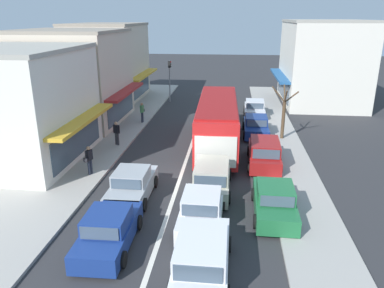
% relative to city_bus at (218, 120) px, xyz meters
% --- Properties ---
extents(ground_plane, '(140.00, 140.00, 0.00)m').
position_rel_city_bus_xyz_m(ground_plane, '(-1.77, -5.32, -1.88)').
color(ground_plane, '#2D2D30').
extents(lane_centre_line, '(0.20, 28.00, 0.01)m').
position_rel_city_bus_xyz_m(lane_centre_line, '(-1.77, -1.32, -1.88)').
color(lane_centre_line, silver).
rests_on(lane_centre_line, ground).
extents(sidewalk_left, '(5.20, 44.00, 0.14)m').
position_rel_city_bus_xyz_m(sidewalk_left, '(-8.57, 0.68, -1.81)').
color(sidewalk_left, '#A39E96').
rests_on(sidewalk_left, ground).
extents(kerb_right, '(2.80, 44.00, 0.12)m').
position_rel_city_bus_xyz_m(kerb_right, '(4.43, 0.68, -1.82)').
color(kerb_right, '#A39E96').
rests_on(kerb_right, ground).
extents(shopfront_corner_near, '(8.66, 8.55, 6.82)m').
position_rel_city_bus_xyz_m(shopfront_corner_near, '(-11.95, -3.89, 1.52)').
color(shopfront_corner_near, silver).
rests_on(shopfront_corner_near, ground).
extents(shopfront_mid_block, '(8.82, 8.48, 7.48)m').
position_rel_city_bus_xyz_m(shopfront_mid_block, '(-11.95, 4.82, 1.86)').
color(shopfront_mid_block, beige).
rests_on(shopfront_mid_block, ground).
extents(shopfront_far_end, '(7.53, 9.49, 7.78)m').
position_rel_city_bus_xyz_m(shopfront_far_end, '(-11.95, 14.01, 2.01)').
color(shopfront_far_end, beige).
rests_on(shopfront_far_end, ground).
extents(building_right_far, '(8.26, 10.52, 8.12)m').
position_rel_city_bus_xyz_m(building_right_far, '(9.71, 14.83, 2.18)').
color(building_right_far, silver).
rests_on(building_right_far, ground).
extents(city_bus, '(2.95, 10.92, 3.23)m').
position_rel_city_bus_xyz_m(city_bus, '(0.00, 0.00, 0.00)').
color(city_bus, red).
rests_on(city_bus, ground).
extents(sedan_queue_far_back, '(1.96, 4.23, 1.47)m').
position_rel_city_bus_xyz_m(sedan_queue_far_back, '(-3.60, -12.18, -1.22)').
color(sedan_queue_far_back, navy).
rests_on(sedan_queue_far_back, ground).
extents(wagon_adjacent_lane_lead, '(1.95, 4.50, 1.58)m').
position_rel_city_bus_xyz_m(wagon_adjacent_lane_lead, '(0.05, -6.96, -1.14)').
color(wagon_adjacent_lane_lead, '#B7B29E').
rests_on(wagon_adjacent_lane_lead, ground).
extents(sedan_behind_bus_near, '(1.91, 4.20, 1.47)m').
position_rel_city_bus_xyz_m(sedan_behind_bus_near, '(-3.77, -8.08, -1.22)').
color(sedan_behind_bus_near, '#9EA3A8').
rests_on(sedan_behind_bus_near, ground).
extents(wagon_adjacent_lane_trail, '(1.96, 4.51, 1.58)m').
position_rel_city_bus_xyz_m(wagon_adjacent_lane_trail, '(0.11, -13.51, -1.14)').
color(wagon_adjacent_lane_trail, silver).
rests_on(wagon_adjacent_lane_trail, ground).
extents(sedan_queue_gap_filler, '(1.94, 4.22, 1.47)m').
position_rel_city_bus_xyz_m(sedan_queue_gap_filler, '(-0.19, -10.17, -1.22)').
color(sedan_queue_gap_filler, silver).
rests_on(sedan_queue_gap_filler, ground).
extents(parked_sedan_kerb_front, '(1.94, 4.22, 1.47)m').
position_rel_city_bus_xyz_m(parked_sedan_kerb_front, '(2.95, -9.03, -1.22)').
color(parked_sedan_kerb_front, '#1E6638').
rests_on(parked_sedan_kerb_front, ground).
extents(parked_wagon_kerb_second, '(2.02, 4.54, 1.58)m').
position_rel_city_bus_xyz_m(parked_wagon_kerb_second, '(2.94, -3.03, -1.14)').
color(parked_wagon_kerb_second, maroon).
rests_on(parked_wagon_kerb_second, ground).
extents(parked_sedan_kerb_third, '(1.90, 4.20, 1.47)m').
position_rel_city_bus_xyz_m(parked_sedan_kerb_third, '(2.75, 2.92, -1.22)').
color(parked_sedan_kerb_third, navy).
rests_on(parked_sedan_kerb_third, ground).
extents(parked_sedan_kerb_rear, '(1.97, 4.24, 1.47)m').
position_rel_city_bus_xyz_m(parked_sedan_kerb_rear, '(2.92, 8.45, -1.22)').
color(parked_sedan_kerb_rear, silver).
rests_on(parked_sedan_kerb_rear, ground).
extents(traffic_light_downstreet, '(0.33, 0.24, 4.20)m').
position_rel_city_bus_xyz_m(traffic_light_downstreet, '(-5.49, 13.51, 0.97)').
color(traffic_light_downstreet, gray).
rests_on(traffic_light_downstreet, ground).
extents(street_tree_right, '(1.89, 1.57, 3.87)m').
position_rel_city_bus_xyz_m(street_tree_right, '(4.57, 2.00, -0.05)').
color(street_tree_right, brown).
rests_on(street_tree_right, ground).
extents(pedestrian_with_handbag_near, '(0.37, 0.66, 1.63)m').
position_rel_city_bus_xyz_m(pedestrian_with_handbag_near, '(-6.75, -5.86, -0.81)').
color(pedestrian_with_handbag_near, '#232838').
rests_on(pedestrian_with_handbag_near, sidewalk_left).
extents(pedestrian_browsing_midblock, '(0.27, 0.66, 1.63)m').
position_rel_city_bus_xyz_m(pedestrian_browsing_midblock, '(-6.39, 5.03, -0.81)').
color(pedestrian_browsing_midblock, '#232838').
rests_on(pedestrian_browsing_midblock, sidewalk_left).
extents(pedestrian_far_walker, '(0.52, 0.35, 1.63)m').
position_rel_city_bus_xyz_m(pedestrian_far_walker, '(-6.75, -0.83, -0.81)').
color(pedestrian_far_walker, '#333338').
rests_on(pedestrian_far_walker, sidewalk_left).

